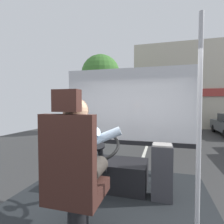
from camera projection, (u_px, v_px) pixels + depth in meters
ground at (150, 138)px, 10.46m from camera, size 18.00×44.00×0.06m
driver_seat at (74, 179)px, 1.58m from camera, size 0.48×0.48×1.37m
bus_driver at (79, 152)px, 1.67m from camera, size 0.73×0.56×0.80m
steering_console at (110, 172)px, 2.71m from camera, size 1.10×1.03×0.88m
handrail_pole at (199, 125)px, 1.69m from camera, size 0.04×0.04×2.11m
fare_box at (162, 172)px, 2.36m from camera, size 0.27×0.24×0.73m
windshield_panel at (127, 115)px, 3.47m from camera, size 2.50×0.08×1.48m
street_tree at (101, 75)px, 12.39m from camera, size 2.64×2.64×5.40m
shop_building at (202, 87)px, 16.31m from camera, size 11.75×5.15×7.04m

